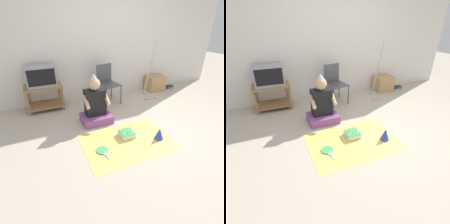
{
  "view_description": "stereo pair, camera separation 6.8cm",
  "coord_description": "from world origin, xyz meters",
  "views": [
    {
      "loc": [
        -1.54,
        -1.85,
        1.67
      ],
      "look_at": [
        -0.53,
        0.44,
        0.35
      ],
      "focal_mm": 28.0,
      "sensor_mm": 36.0,
      "label": 1
    },
    {
      "loc": [
        -1.47,
        -1.87,
        1.67
      ],
      "look_at": [
        -0.53,
        0.44,
        0.35
      ],
      "focal_mm": 28.0,
      "sensor_mm": 36.0,
      "label": 2
    }
  ],
  "objects": [
    {
      "name": "ground_plane",
      "position": [
        0.0,
        0.0,
        0.0
      ],
      "size": [
        16.0,
        16.0,
        0.0
      ],
      "primitive_type": "plane",
      "color": "#BCB29E"
    },
    {
      "name": "wall_back",
      "position": [
        0.0,
        2.01,
        1.27
      ],
      "size": [
        6.4,
        0.06,
        2.55
      ],
      "color": "silver",
      "rests_on": "ground_plane"
    },
    {
      "name": "tv_stand",
      "position": [
        -1.47,
        1.75,
        0.3
      ],
      "size": [
        0.72,
        0.47,
        0.5
      ],
      "color": "#997047",
      "rests_on": "ground_plane"
    },
    {
      "name": "tv",
      "position": [
        -1.47,
        1.76,
        0.71
      ],
      "size": [
        0.55,
        0.4,
        0.41
      ],
      "color": "#99999E",
      "rests_on": "tv_stand"
    },
    {
      "name": "folding_chair",
      "position": [
        -0.17,
        1.56,
        0.49
      ],
      "size": [
        0.49,
        0.48,
        0.84
      ],
      "color": "#4C4C51",
      "rests_on": "ground_plane"
    },
    {
      "name": "cardboard_box_stack",
      "position": [
        1.28,
        1.77,
        0.19
      ],
      "size": [
        0.46,
        0.37,
        0.38
      ],
      "color": "tan",
      "rests_on": "ground_plane"
    },
    {
      "name": "dust_mop",
      "position": [
        0.83,
        1.37,
        0.39
      ],
      "size": [
        0.28,
        0.36,
        1.31
      ],
      "color": "#B2ADA3",
      "rests_on": "ground_plane"
    },
    {
      "name": "book_pile",
      "position": [
        1.69,
        1.65,
        0.05
      ],
      "size": [
        0.2,
        0.14,
        0.1
      ],
      "color": "beige",
      "rests_on": "ground_plane"
    },
    {
      "name": "person_seated",
      "position": [
        -0.68,
        0.85,
        0.31
      ],
      "size": [
        0.54,
        0.42,
        0.89
      ],
      "color": "#8C4C8C",
      "rests_on": "ground_plane"
    },
    {
      "name": "party_cloth",
      "position": [
        -0.44,
        0.06,
        0.0
      ],
      "size": [
        1.37,
        0.95,
        0.01
      ],
      "color": "#EAD666",
      "rests_on": "ground_plane"
    },
    {
      "name": "birthday_cake",
      "position": [
        -0.39,
        0.18,
        0.05
      ],
      "size": [
        0.22,
        0.22,
        0.15
      ],
      "color": "white",
      "rests_on": "party_cloth"
    },
    {
      "name": "party_hat_blue",
      "position": [
        0.05,
        -0.08,
        0.1
      ],
      "size": [
        0.14,
        0.14,
        0.19
      ],
      "color": "blue",
      "rests_on": "party_cloth"
    },
    {
      "name": "paper_plate",
      "position": [
        -0.88,
        0.01,
        0.01
      ],
      "size": [
        0.17,
        0.17,
        0.01
      ],
      "color": "#4CB266",
      "rests_on": "party_cloth"
    },
    {
      "name": "plastic_spoon_near",
      "position": [
        -0.85,
        -0.07,
        0.01
      ],
      "size": [
        0.04,
        0.14,
        0.01
      ],
      "color": "white",
      "rests_on": "party_cloth"
    },
    {
      "name": "plastic_spoon_far",
      "position": [
        -0.87,
        -0.1,
        0.01
      ],
      "size": [
        0.06,
        0.14,
        0.01
      ],
      "color": "white",
      "rests_on": "party_cloth"
    }
  ]
}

